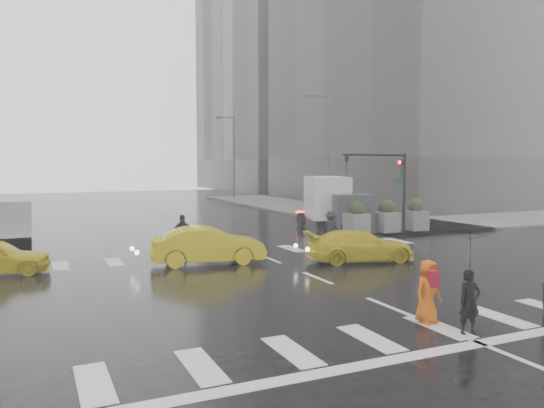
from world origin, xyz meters
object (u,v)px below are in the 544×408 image
traffic_signal_pole (390,177)px  box_truck (333,201)px  pedestrian_orange (428,291)px  taxi_mid (208,245)px

traffic_signal_pole → box_truck: traffic_signal_pole is taller
box_truck → pedestrian_orange: bearing=-94.2°
pedestrian_orange → taxi_mid: 10.05m
traffic_signal_pole → taxi_mid: (-11.67, -3.92, -2.48)m
pedestrian_orange → taxi_mid: size_ratio=0.36×
box_truck → traffic_signal_pole: bearing=-46.8°
taxi_mid → box_truck: (10.16, 7.36, 0.94)m
pedestrian_orange → box_truck: size_ratio=0.27×
pedestrian_orange → traffic_signal_pole: bearing=50.0°
traffic_signal_pole → box_truck: 4.07m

